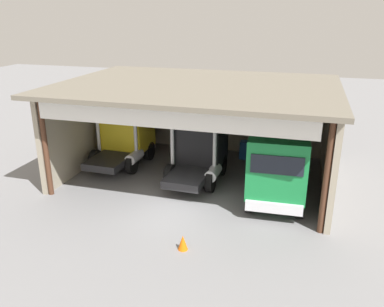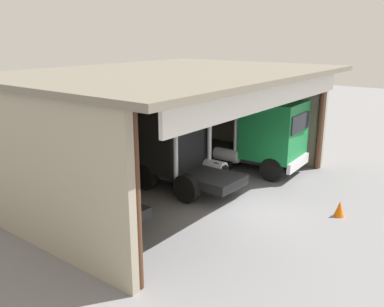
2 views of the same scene
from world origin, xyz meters
TOP-DOWN VIEW (x-y plane):
  - ground_plane at (0.00, 0.00)m, footprint 80.00×80.00m
  - workshop_shed at (0.00, 5.01)m, footprint 13.06×9.63m
  - truck_yellow_right_bay at (-4.40, 5.00)m, footprint 2.66×4.61m
  - truck_black_center_left_bay at (0.11, 3.98)m, footprint 2.55×4.54m
  - truck_green_yard_outside at (4.07, 1.91)m, footprint 2.71×5.31m
  - oil_drum at (-2.48, 8.00)m, footprint 0.58×0.58m
  - tool_cart at (2.07, 7.42)m, footprint 0.90×0.60m
  - traffic_cone at (1.26, -2.46)m, footprint 0.36×0.36m

SIDE VIEW (x-z plane):
  - ground_plane at x=0.00m, z-range 0.00..0.00m
  - traffic_cone at x=1.26m, z-range 0.00..0.56m
  - oil_drum at x=-2.48m, z-range 0.00..0.94m
  - tool_cart at x=2.07m, z-range 0.00..1.00m
  - truck_green_yard_outside at x=4.07m, z-range 0.07..3.38m
  - truck_black_center_left_bay at x=0.11m, z-range 0.06..3.70m
  - truck_yellow_right_bay at x=-4.40m, z-range 0.07..3.79m
  - workshop_shed at x=0.00m, z-range 0.94..5.74m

